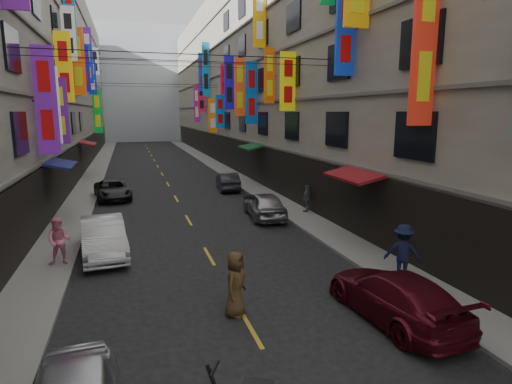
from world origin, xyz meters
TOP-DOWN VIEW (x-y plane):
  - sidewalk_left at (-6.00, 42.00)m, footprint 2.00×90.00m
  - sidewalk_right at (6.00, 42.00)m, footprint 2.00×90.00m
  - building_row_left at (-11.99, 42.00)m, footprint 10.14×90.00m
  - building_row_right at (11.99, 42.00)m, footprint 10.14×90.00m
  - haze_block at (0.00, 92.00)m, footprint 18.00×8.00m
  - shop_signage at (-0.10, 35.27)m, footprint 14.00×55.00m
  - street_awnings at (-1.26, 26.00)m, footprint 13.99×35.20m
  - overhead_cables at (0.00, 30.00)m, footprint 14.00×38.04m
  - lane_markings at (0.00, 39.00)m, footprint 0.12×80.20m
  - scooter_far_right at (3.59, 25.11)m, footprint 0.50×1.80m
  - car_left_mid at (-4.00, 19.25)m, footprint 2.08×4.73m
  - car_left_far at (-4.00, 30.95)m, footprint 2.65×4.72m
  - car_right_near at (3.93, 11.35)m, footprint 2.19×4.79m
  - car_right_mid at (4.00, 23.29)m, footprint 2.01×4.34m
  - car_right_far at (4.00, 32.14)m, footprint 1.71×4.03m
  - pedestrian_lfar at (-5.45, 18.32)m, footprint 0.91×0.67m
  - pedestrian_rnear at (5.70, 13.50)m, footprint 1.34×1.27m
  - pedestrian_rfar at (6.60, 23.57)m, footprint 1.02×0.95m
  - pedestrian_crossing at (-0.19, 12.83)m, footprint 1.04×1.10m

SIDE VIEW (x-z plane):
  - lane_markings at x=0.00m, z-range 0.00..0.01m
  - sidewalk_left at x=-6.00m, z-range 0.00..0.12m
  - sidewalk_right at x=6.00m, z-range 0.00..0.12m
  - scooter_far_right at x=3.59m, z-range -0.13..1.01m
  - car_left_far at x=-4.00m, z-range 0.00..1.24m
  - car_right_far at x=4.00m, z-range 0.00..1.29m
  - car_right_near at x=3.93m, z-range 0.00..1.36m
  - car_right_mid at x=4.00m, z-range 0.00..1.44m
  - car_left_mid at x=-4.00m, z-range 0.00..1.51m
  - pedestrian_rfar at x=6.60m, z-range 0.12..1.65m
  - pedestrian_crossing at x=-0.19m, z-range 0.00..1.86m
  - pedestrian_lfar at x=-5.45m, z-range 0.12..1.88m
  - pedestrian_rnear at x=5.70m, z-range 0.12..2.01m
  - street_awnings at x=-1.26m, z-range 2.80..3.20m
  - overhead_cables at x=0.00m, z-range 8.18..9.42m
  - shop_signage at x=-0.10m, z-range 2.89..15.30m
  - building_row_left at x=-11.99m, z-range -0.01..18.99m
  - building_row_right at x=11.99m, z-range -0.01..18.99m
  - haze_block at x=0.00m, z-range 0.00..22.00m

